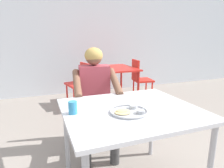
# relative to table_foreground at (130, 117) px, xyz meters

# --- Properties ---
(back_wall) EXTENTS (12.00, 0.12, 3.40)m
(back_wall) POSITION_rel_table_foreground_xyz_m (-0.06, 3.40, 1.02)
(back_wall) COLOR silver
(back_wall) RESTS_ON ground
(table_foreground) EXTENTS (1.05, 0.92, 0.76)m
(table_foreground) POSITION_rel_table_foreground_xyz_m (0.00, 0.00, 0.00)
(table_foreground) COLOR silver
(table_foreground) RESTS_ON ground
(thali_tray) EXTENTS (0.29, 0.29, 0.03)m
(thali_tray) POSITION_rel_table_foreground_xyz_m (-0.05, -0.08, 0.09)
(thali_tray) COLOR #B7BABF
(thali_tray) RESTS_ON table_foreground
(drinking_cup) EXTENTS (0.07, 0.07, 0.09)m
(drinking_cup) POSITION_rel_table_foreground_xyz_m (-0.45, 0.05, 0.13)
(drinking_cup) COLOR #338CBF
(drinking_cup) RESTS_ON table_foreground
(chair_foreground) EXTENTS (0.47, 0.49, 0.86)m
(chair_foreground) POSITION_rel_table_foreground_xyz_m (-0.06, 0.94, -0.19)
(chair_foreground) COLOR #3F3F44
(chair_foreground) RESTS_ON ground
(diner_foreground) EXTENTS (0.54, 0.59, 1.21)m
(diner_foreground) POSITION_rel_table_foreground_xyz_m (-0.08, 0.72, 0.03)
(diner_foreground) COLOR #3F3F3F
(diner_foreground) RESTS_ON ground
(table_background_red) EXTENTS (0.91, 0.95, 0.73)m
(table_background_red) POSITION_rel_table_foreground_xyz_m (0.71, 2.32, -0.03)
(table_background_red) COLOR red
(table_background_red) RESTS_ON ground
(chair_red_left) EXTENTS (0.48, 0.51, 0.84)m
(chair_red_left) POSITION_rel_table_foreground_xyz_m (0.09, 2.37, -0.18)
(chair_red_left) COLOR red
(chair_red_left) RESTS_ON ground
(chair_red_right) EXTENTS (0.44, 0.45, 0.86)m
(chair_red_right) POSITION_rel_table_foreground_xyz_m (1.36, 2.33, -0.19)
(chair_red_right) COLOR red
(chair_red_right) RESTS_ON ground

